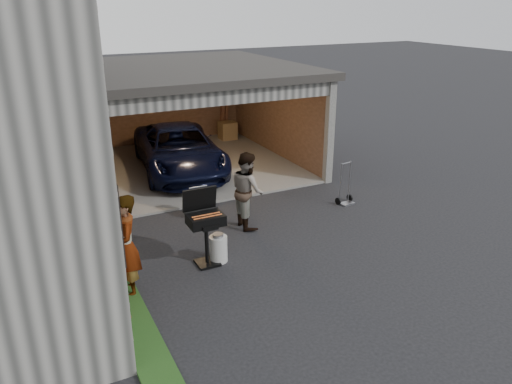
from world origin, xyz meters
TOP-DOWN VIEW (x-y plane):
  - ground at (0.00, 0.00)m, footprint 80.00×80.00m
  - groundcover_strip at (-2.25, -1.00)m, footprint 0.50×8.00m
  - garage at (0.76, 6.79)m, footprint 6.80×6.30m
  - minivan at (0.62, 6.04)m, footprint 2.66×4.75m
  - woman at (-2.10, 0.49)m, footprint 0.48×0.68m
  - man at (0.80, 2.03)m, footprint 0.67×0.83m
  - bbq_grill at (-0.60, 0.87)m, footprint 0.64×0.56m
  - propane_tank at (-0.37, 0.84)m, footprint 0.44×0.44m
  - plywood_panel at (-2.40, 0.18)m, footprint 0.27×0.96m
  - hand_truck at (3.44, 2.10)m, footprint 0.44×0.36m

SIDE VIEW (x-z plane):
  - ground at x=0.00m, z-range 0.00..0.00m
  - groundcover_strip at x=-2.25m, z-range 0.00..0.06m
  - hand_truck at x=3.44m, z-range -0.32..0.71m
  - propane_tank at x=-0.37m, z-range 0.00..0.50m
  - plywood_panel at x=-2.40m, z-range 0.00..1.06m
  - minivan at x=0.62m, z-range 0.00..1.26m
  - man at x=0.80m, z-range 0.00..1.65m
  - bbq_grill at x=-0.60m, z-range 0.13..1.56m
  - woman at x=-2.10m, z-range 0.00..1.74m
  - garage at x=0.76m, z-range 0.42..3.32m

